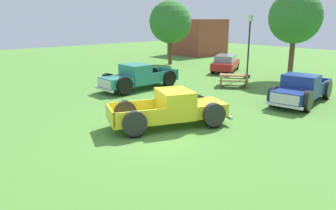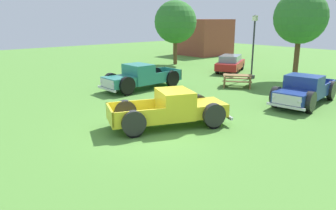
{
  "view_description": "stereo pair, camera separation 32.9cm",
  "coord_description": "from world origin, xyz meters",
  "px_view_note": "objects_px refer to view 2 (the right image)",
  "views": [
    {
      "loc": [
        9.21,
        -7.68,
        4.28
      ],
      "look_at": [
        -0.1,
        0.88,
        0.9
      ],
      "focal_mm": 34.84,
      "sensor_mm": 36.0,
      "label": 1
    },
    {
      "loc": [
        9.43,
        -7.43,
        4.28
      ],
      "look_at": [
        -0.1,
        0.88,
        0.9
      ],
      "focal_mm": 34.84,
      "sensor_mm": 36.0,
      "label": 2
    }
  ],
  "objects_px": {
    "pickup_truck_behind_right": "(138,78)",
    "oak_tree_center": "(301,17)",
    "sedan_distant_a": "(230,63)",
    "picnic_table": "(237,79)",
    "pickup_truck_behind_left": "(303,91)",
    "oak_tree_east": "(175,22)",
    "pickup_truck_foreground": "(176,109)",
    "lamp_post_near": "(253,46)"
  },
  "relations": [
    {
      "from": "pickup_truck_behind_right",
      "to": "lamp_post_near",
      "type": "xyz_separation_m",
      "value": [
        2.31,
        8.54,
        1.62
      ]
    },
    {
      "from": "sedan_distant_a",
      "to": "picnic_table",
      "type": "bearing_deg",
      "value": -47.36
    },
    {
      "from": "sedan_distant_a",
      "to": "oak_tree_east",
      "type": "height_order",
      "value": "oak_tree_east"
    },
    {
      "from": "oak_tree_center",
      "to": "pickup_truck_behind_left",
      "type": "bearing_deg",
      "value": -59.08
    },
    {
      "from": "sedan_distant_a",
      "to": "oak_tree_center",
      "type": "relative_size",
      "value": 0.72
    },
    {
      "from": "sedan_distant_a",
      "to": "oak_tree_center",
      "type": "height_order",
      "value": "oak_tree_center"
    },
    {
      "from": "oak_tree_center",
      "to": "pickup_truck_behind_right",
      "type": "bearing_deg",
      "value": -113.76
    },
    {
      "from": "pickup_truck_behind_right",
      "to": "picnic_table",
      "type": "relative_size",
      "value": 2.21
    },
    {
      "from": "oak_tree_center",
      "to": "sedan_distant_a",
      "type": "bearing_deg",
      "value": -172.09
    },
    {
      "from": "pickup_truck_behind_right",
      "to": "lamp_post_near",
      "type": "height_order",
      "value": "lamp_post_near"
    },
    {
      "from": "lamp_post_near",
      "to": "pickup_truck_behind_left",
      "type": "bearing_deg",
      "value": -35.66
    },
    {
      "from": "lamp_post_near",
      "to": "picnic_table",
      "type": "xyz_separation_m",
      "value": [
        1.18,
        -3.23,
        -1.88
      ]
    },
    {
      "from": "sedan_distant_a",
      "to": "picnic_table",
      "type": "height_order",
      "value": "sedan_distant_a"
    },
    {
      "from": "oak_tree_east",
      "to": "pickup_truck_foreground",
      "type": "bearing_deg",
      "value": -42.21
    },
    {
      "from": "pickup_truck_behind_right",
      "to": "oak_tree_east",
      "type": "xyz_separation_m",
      "value": [
        -7.02,
        9.5,
        3.18
      ]
    },
    {
      "from": "oak_tree_east",
      "to": "sedan_distant_a",
      "type": "bearing_deg",
      "value": 2.43
    },
    {
      "from": "picnic_table",
      "to": "oak_tree_east",
      "type": "height_order",
      "value": "oak_tree_east"
    },
    {
      "from": "pickup_truck_behind_left",
      "to": "oak_tree_center",
      "type": "height_order",
      "value": "oak_tree_center"
    },
    {
      "from": "picnic_table",
      "to": "oak_tree_center",
      "type": "relative_size",
      "value": 0.38
    },
    {
      "from": "pickup_truck_foreground",
      "to": "pickup_truck_behind_right",
      "type": "height_order",
      "value": "pickup_truck_behind_right"
    },
    {
      "from": "pickup_truck_foreground",
      "to": "sedan_distant_a",
      "type": "relative_size",
      "value": 1.16
    },
    {
      "from": "pickup_truck_behind_right",
      "to": "oak_tree_center",
      "type": "height_order",
      "value": "oak_tree_center"
    },
    {
      "from": "pickup_truck_behind_left",
      "to": "oak_tree_center",
      "type": "relative_size",
      "value": 0.83
    },
    {
      "from": "picnic_table",
      "to": "oak_tree_east",
      "type": "relative_size",
      "value": 0.39
    },
    {
      "from": "pickup_truck_behind_left",
      "to": "oak_tree_east",
      "type": "bearing_deg",
      "value": 160.89
    },
    {
      "from": "pickup_truck_foreground",
      "to": "pickup_truck_behind_left",
      "type": "distance_m",
      "value": 7.28
    },
    {
      "from": "oak_tree_east",
      "to": "lamp_post_near",
      "type": "bearing_deg",
      "value": -5.89
    },
    {
      "from": "pickup_truck_foreground",
      "to": "sedan_distant_a",
      "type": "height_order",
      "value": "pickup_truck_foreground"
    },
    {
      "from": "pickup_truck_foreground",
      "to": "oak_tree_center",
      "type": "bearing_deg",
      "value": 98.67
    },
    {
      "from": "lamp_post_near",
      "to": "oak_tree_center",
      "type": "relative_size",
      "value": 0.74
    },
    {
      "from": "sedan_distant_a",
      "to": "picnic_table",
      "type": "xyz_separation_m",
      "value": [
        4.11,
        -4.46,
        -0.23
      ]
    },
    {
      "from": "pickup_truck_behind_right",
      "to": "oak_tree_center",
      "type": "relative_size",
      "value": 0.83
    },
    {
      "from": "pickup_truck_behind_left",
      "to": "oak_tree_east",
      "type": "height_order",
      "value": "oak_tree_east"
    },
    {
      "from": "pickup_truck_behind_right",
      "to": "sedan_distant_a",
      "type": "bearing_deg",
      "value": 93.62
    },
    {
      "from": "pickup_truck_foreground",
      "to": "pickup_truck_behind_left",
      "type": "xyz_separation_m",
      "value": [
        1.76,
        7.07,
        0.01
      ]
    },
    {
      "from": "pickup_truck_behind_left",
      "to": "sedan_distant_a",
      "type": "xyz_separation_m",
      "value": [
        -9.05,
        5.62,
        0.0
      ]
    },
    {
      "from": "pickup_truck_foreground",
      "to": "picnic_table",
      "type": "height_order",
      "value": "pickup_truck_foreground"
    },
    {
      "from": "oak_tree_center",
      "to": "lamp_post_near",
      "type": "bearing_deg",
      "value": -139.69
    },
    {
      "from": "lamp_post_near",
      "to": "pickup_truck_foreground",
      "type": "bearing_deg",
      "value": -69.17
    },
    {
      "from": "oak_tree_east",
      "to": "picnic_table",
      "type": "bearing_deg",
      "value": -21.74
    },
    {
      "from": "pickup_truck_behind_right",
      "to": "oak_tree_east",
      "type": "relative_size",
      "value": 0.87
    },
    {
      "from": "pickup_truck_behind_left",
      "to": "picnic_table",
      "type": "height_order",
      "value": "pickup_truck_behind_left"
    }
  ]
}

